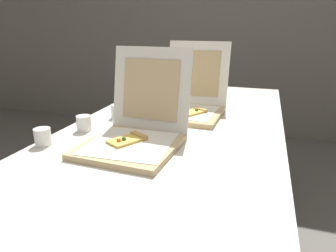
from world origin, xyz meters
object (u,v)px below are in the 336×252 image
at_px(table, 174,138).
at_px(cup_white_far, 154,99).
at_px(cup_white_mid, 118,111).
at_px(pizza_box_front, 135,132).
at_px(cup_white_near_left, 43,137).
at_px(pizza_box_middle, 189,104).
at_px(cup_white_near_center, 84,123).

xyz_separation_m(table, cup_white_far, (-0.22, 0.36, 0.08)).
height_order(table, cup_white_mid, cup_white_mid).
height_order(pizza_box_front, cup_white_far, pizza_box_front).
relative_size(table, cup_white_mid, 30.60).
distance_m(cup_white_near_left, cup_white_mid, 0.42).
bearing_deg(pizza_box_middle, cup_white_mid, -149.23).
bearing_deg(pizza_box_middle, pizza_box_front, -99.20).
distance_m(table, cup_white_near_center, 0.40).
xyz_separation_m(pizza_box_middle, cup_white_mid, (-0.31, -0.17, -0.02)).
height_order(cup_white_far, cup_white_mid, same).
bearing_deg(cup_white_mid, cup_white_far, 74.50).
xyz_separation_m(cup_white_far, cup_white_mid, (-0.08, -0.30, 0.00)).
height_order(cup_white_near_center, cup_white_mid, same).
bearing_deg(pizza_box_front, table, 73.26).
relative_size(cup_white_near_center, cup_white_mid, 1.00).
bearing_deg(pizza_box_front, cup_white_near_center, 166.12).
relative_size(table, pizza_box_middle, 4.95).
bearing_deg(cup_white_near_center, table, 22.83).
bearing_deg(cup_white_far, cup_white_near_center, -104.58).
height_order(pizza_box_front, cup_white_mid, pizza_box_front).
height_order(cup_white_near_left, cup_white_near_center, same).
bearing_deg(pizza_box_middle, table, -90.24).
relative_size(pizza_box_front, cup_white_near_center, 6.29).
bearing_deg(cup_white_near_left, cup_white_near_center, 73.58).
relative_size(pizza_box_middle, cup_white_near_left, 6.18).
bearing_deg(cup_white_near_left, cup_white_mid, 75.23).
xyz_separation_m(cup_white_near_left, cup_white_far, (0.19, 0.70, 0.00)).
height_order(table, cup_white_far, cup_white_far).
height_order(cup_white_near_center, cup_white_far, same).
relative_size(pizza_box_front, cup_white_near_left, 6.29).
height_order(pizza_box_middle, cup_white_far, pizza_box_middle).
xyz_separation_m(pizza_box_middle, cup_white_far, (-0.23, 0.12, -0.02)).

